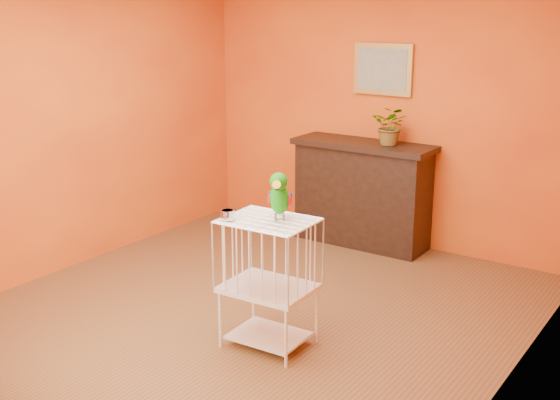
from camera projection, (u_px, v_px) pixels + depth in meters
The scene contains 8 objects.
ground at pixel (249, 313), 5.56m from camera, with size 4.50×4.50×0.00m, color brown.
room_shell at pixel (246, 115), 5.14m from camera, with size 4.50×4.50×4.50m.
console_cabinet at pixel (362, 193), 7.05m from camera, with size 1.42×0.51×1.05m.
potted_plant at pixel (394, 129), 6.77m from camera, with size 0.34×0.38×0.29m, color #26722D.
framed_picture at pixel (383, 69), 6.85m from camera, with size 0.62×0.04×0.50m.
birdcage at pixel (268, 282), 4.92m from camera, with size 0.63×0.50×0.94m.
feed_cup at pixel (227, 215), 4.78m from camera, with size 0.09×0.09×0.07m, color silver.
parrot at pixel (279, 196), 4.74m from camera, with size 0.21×0.30×0.35m.
Camera 1 is at (3.10, -4.07, 2.37)m, focal length 45.00 mm.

